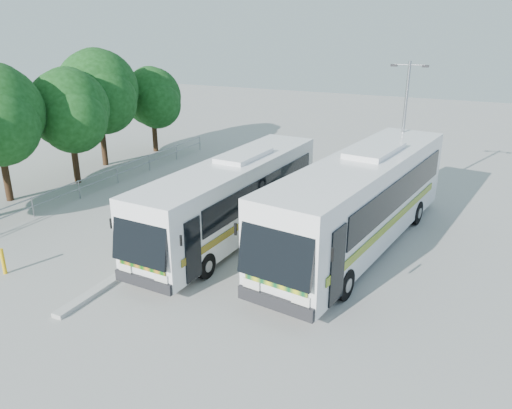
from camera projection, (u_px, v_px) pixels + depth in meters
The scene contains 10 objects.
ground at pixel (216, 257), 19.77m from camera, with size 100.00×100.00×0.00m, color gray.
kerb_divider at pixel (194, 228), 22.37m from camera, with size 0.40×16.00×0.15m, color #B2B2AD.
railing at pixel (92, 180), 26.98m from camera, with size 0.06×22.00×1.00m.
tree_far_c at pixel (70, 109), 27.57m from camera, with size 4.97×4.69×6.49m.
tree_far_d at pixel (99, 90), 31.00m from camera, with size 5.62×5.30×7.33m.
tree_far_e at pixel (153, 97), 34.85m from camera, with size 4.54×4.28×5.92m.
coach_main at pixel (233, 197), 21.13m from camera, with size 3.06×11.97×3.29m.
coach_adjacent at pixel (361, 200), 20.06m from camera, with size 4.50×13.70×3.74m.
lamppost at pixel (403, 129), 24.22m from camera, with size 1.73×0.27×7.08m.
bollard at pixel (3, 261), 18.29m from camera, with size 0.14×0.14×1.00m, color gold.
Camera 1 is at (9.19, -15.41, 8.71)m, focal length 35.00 mm.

